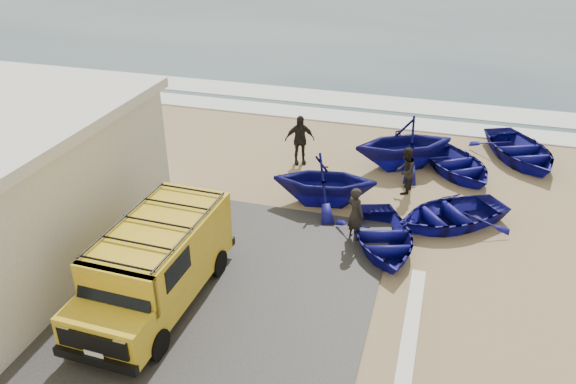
# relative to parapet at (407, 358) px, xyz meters

# --- Properties ---
(ground) EXTENTS (160.00, 160.00, 0.00)m
(ground) POSITION_rel_parapet_xyz_m (-5.00, 3.00, -0.28)
(ground) COLOR #9D845B
(slab) EXTENTS (12.00, 10.00, 0.05)m
(slab) POSITION_rel_parapet_xyz_m (-7.00, 1.00, -0.25)
(slab) COLOR #3A3735
(slab) RESTS_ON ground
(surf_line) EXTENTS (180.00, 1.60, 0.06)m
(surf_line) POSITION_rel_parapet_xyz_m (-5.00, 15.00, -0.25)
(surf_line) COLOR white
(surf_line) RESTS_ON ground
(surf_wash) EXTENTS (180.00, 2.20, 0.04)m
(surf_wash) POSITION_rel_parapet_xyz_m (-5.00, 17.50, -0.26)
(surf_wash) COLOR white
(surf_wash) RESTS_ON ground
(parapet) EXTENTS (0.35, 6.00, 0.55)m
(parapet) POSITION_rel_parapet_xyz_m (0.00, 0.00, 0.00)
(parapet) COLOR silver
(parapet) RESTS_ON ground
(van) EXTENTS (2.24, 5.29, 2.24)m
(van) POSITION_rel_parapet_xyz_m (-6.33, 0.59, 0.93)
(van) COLOR yellow
(van) RESTS_ON ground
(boat_near_left) EXTENTS (3.57, 4.23, 0.75)m
(boat_near_left) POSITION_rel_parapet_xyz_m (-1.17, 4.66, 0.10)
(boat_near_left) COLOR navy
(boat_near_left) RESTS_ON ground
(boat_near_right) EXTENTS (4.61, 4.40, 0.78)m
(boat_near_right) POSITION_rel_parapet_xyz_m (0.70, 6.56, 0.11)
(boat_near_right) COLOR navy
(boat_near_right) RESTS_ON ground
(boat_mid_left) EXTENTS (3.89, 3.50, 1.82)m
(boat_mid_left) POSITION_rel_parapet_xyz_m (-3.44, 6.75, 0.63)
(boat_mid_left) COLOR navy
(boat_mid_left) RESTS_ON ground
(boat_mid_right) EXTENTS (4.33, 4.64, 0.78)m
(boat_mid_right) POSITION_rel_parapet_xyz_m (0.77, 10.41, 0.12)
(boat_mid_right) COLOR navy
(boat_mid_right) RESTS_ON ground
(boat_far_left) EXTENTS (4.99, 4.79, 2.03)m
(boat_far_left) POSITION_rel_parapet_xyz_m (-1.21, 10.38, 0.74)
(boat_far_left) COLOR navy
(boat_far_left) RESTS_ON ground
(boat_far_right) EXTENTS (4.46, 5.07, 0.87)m
(boat_far_right) POSITION_rel_parapet_xyz_m (3.15, 12.28, 0.16)
(boat_far_right) COLOR navy
(boat_far_right) RESTS_ON ground
(fisherman_front) EXTENTS (0.76, 0.72, 1.75)m
(fisherman_front) POSITION_rel_parapet_xyz_m (-2.06, 4.88, 0.60)
(fisherman_front) COLOR black
(fisherman_front) RESTS_ON ground
(fisherman_middle) EXTENTS (0.77, 0.92, 1.69)m
(fisherman_middle) POSITION_rel_parapet_xyz_m (-0.94, 8.33, 0.57)
(fisherman_middle) COLOR black
(fisherman_middle) RESTS_ON ground
(fisherman_back) EXTENTS (1.24, 0.91, 1.95)m
(fisherman_back) POSITION_rel_parapet_xyz_m (-5.10, 9.63, 0.70)
(fisherman_back) COLOR black
(fisherman_back) RESTS_ON ground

